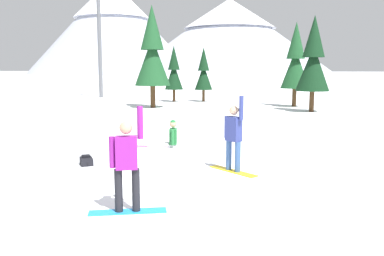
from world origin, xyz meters
TOP-DOWN VIEW (x-y plane):
  - ground_plane at (0.00, 0.00)m, footprint 800.00×800.00m
  - snowboarder_foreground at (-0.64, -1.41)m, footprint 1.45×0.82m
  - snowboarder_midground at (0.75, 2.16)m, footprint 1.41×1.10m
  - snowboarder_background at (-1.99, 5.00)m, footprint 1.80×0.82m
  - backpack_black at (-3.34, 1.83)m, footprint 0.53×0.55m
  - pine_tree_broad at (-5.47, 24.65)m, footprint 1.45×1.45m
  - pine_tree_slender at (-7.78, 23.90)m, footprint 1.49×1.49m
  - pine_tree_short at (-7.59, 18.48)m, footprint 2.44×2.44m
  - pine_tree_young at (1.84, 21.85)m, footprint 1.99×1.99m
  - pine_tree_tall at (2.98, 18.47)m, footprint 2.07×2.07m
  - ski_lift_tower at (-15.91, 26.87)m, footprint 3.29×0.36m
  - peak_west_ridge at (-90.62, 183.43)m, footprint 82.91×82.91m
  - peak_east_ridge at (-43.65, 251.55)m, footprint 127.23×127.23m

SIDE VIEW (x-z plane):
  - ground_plane at x=0.00m, z-range 0.00..0.00m
  - backpack_black at x=-3.34m, z-range -0.02..0.26m
  - snowboarder_background at x=-1.99m, z-range -0.15..0.80m
  - snowboarder_midground at x=0.75m, z-range -0.06..1.95m
  - snowboarder_foreground at x=-0.64m, z-range -0.05..1.95m
  - pine_tree_broad at x=-5.47m, z-range 0.20..4.61m
  - pine_tree_slender at x=-7.78m, z-range 0.20..4.73m
  - pine_tree_young at x=1.84m, z-range 0.26..6.19m
  - pine_tree_tall at x=2.98m, z-range 0.26..6.20m
  - pine_tree_short at x=-7.59m, z-range 0.31..7.26m
  - ski_lift_tower at x=-15.91m, z-range 0.72..11.26m
  - peak_west_ridge at x=-90.62m, z-range 1.03..46.69m
  - peak_east_ridge at x=-43.65m, z-range 1.03..46.78m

